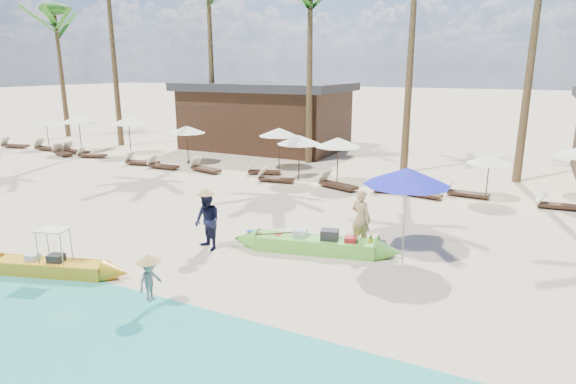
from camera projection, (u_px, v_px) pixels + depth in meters
The scene contains 35 objects.
ground at pixel (210, 258), 13.71m from camera, with size 240.00×240.00×0.00m, color beige.
wet_sand_strip at pixel (59, 346), 9.39m from camera, with size 240.00×4.50×0.01m, color tan.
green_canoe at pixel (315, 244), 14.14m from camera, with size 5.57×1.63×0.72m.
yellow_canoe at pixel (51, 267), 12.61m from camera, with size 4.73×1.80×1.27m.
tourist at pixel (361, 219), 14.41m from camera, with size 0.65×0.43×1.78m, color tan.
vendor_green at pixel (207, 221), 14.19m from camera, with size 0.85×0.67×1.76m, color black.
vendor_yellow at pixel (150, 280), 10.74m from camera, with size 0.64×0.37×0.99m, color gray.
blue_umbrella at pixel (407, 176), 13.37m from camera, with size 2.41×2.41×2.59m.
resort_parasol_0 at pixel (46, 122), 31.99m from camera, with size 1.89×1.89×1.94m.
lounger_0_left at pixel (14, 145), 32.40m from camera, with size 2.00×0.96×0.65m.
lounger_0_right at pixel (47, 147), 31.37m from camera, with size 1.96×0.70×0.66m.
resort_parasol_1 at pixel (78, 119), 30.39m from camera, with size 2.27×2.27×2.34m.
lounger_1_left at pixel (62, 152), 29.60m from camera, with size 1.91×1.14×0.62m.
lounger_1_right at pixel (75, 150), 30.15m from camera, with size 1.96×0.68×0.66m.
resort_parasol_2 at pixel (128, 121), 29.60m from camera, with size 2.25×2.25×2.32m.
lounger_2_left at pixel (91, 154), 28.88m from camera, with size 1.82×1.04×0.59m.
resort_parasol_3 at pixel (187, 130), 26.78m from camera, with size 2.06×2.06×2.12m.
lounger_3_left at pixel (140, 161), 26.70m from camera, with size 2.02×1.00×0.66m.
lounger_3_right at pixel (162, 165), 25.77m from camera, with size 1.80×0.61×0.61m.
resort_parasol_4 at pixel (279, 132), 25.25m from camera, with size 2.13×2.13×2.19m.
lounger_4_left at pixel (204, 168), 24.99m from camera, with size 2.00×1.02×0.65m.
lounger_4_right at pixel (262, 171), 24.37m from camera, with size 1.78×1.04×0.58m.
resort_parasol_5 at pixel (299, 140), 22.70m from camera, with size 2.11×2.11×2.18m.
lounger_5_left at pixel (274, 178), 22.78m from camera, with size 1.80×0.78×0.59m.
resort_parasol_6 at pixel (338, 142), 21.90m from camera, with size 2.12×2.12×2.19m.
lounger_6_left at pixel (336, 183), 21.58m from camera, with size 2.06×1.22×0.67m.
lounger_6_right at pixel (392, 188), 20.81m from camera, with size 2.02×1.13×0.65m.
resort_parasol_7 at pixel (490, 160), 19.34m from camera, with size 1.81×1.81×1.86m.
lounger_7_left at pixel (420, 192), 20.16m from camera, with size 1.77×0.80×0.58m.
lounger_7_right at pixel (465, 192), 20.19m from camera, with size 1.77×0.65×0.59m.
lounger_8_left at pixel (558, 204), 18.43m from camera, with size 1.72×0.65×0.57m.
palm_0 at pixel (56, 28), 35.76m from camera, with size 2.08×2.08×9.90m.
palm_2 at pixel (209, 0), 28.97m from camera, with size 2.08×2.08×11.33m.
palm_3 at pixel (310, 3), 25.35m from camera, with size 2.08×2.08×10.52m.
pavilion_west at pixel (265, 115), 31.77m from camera, with size 10.80×6.60×4.30m.
Camera 1 is at (7.74, -10.43, 5.29)m, focal length 30.00 mm.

